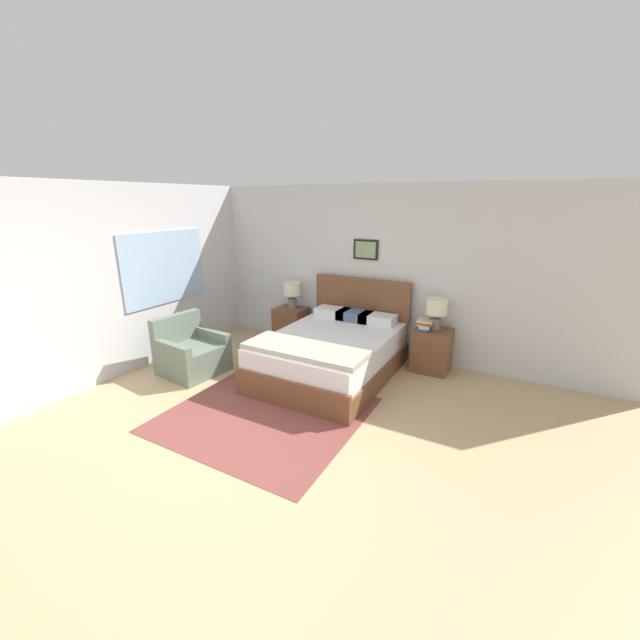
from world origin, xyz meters
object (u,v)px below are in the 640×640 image
table_lamp_near_window (292,291)px  table_lamp_by_door (436,309)px  bed (331,353)px  nightstand_by_door (432,350)px  armchair (191,354)px  nightstand_near_window (291,326)px

table_lamp_near_window → table_lamp_by_door: (2.38, 0.00, 0.00)m
bed → nightstand_by_door: 1.45m
nightstand_by_door → table_lamp_near_window: bearing=179.4°
armchair → table_lamp_near_window: bearing=166.4°
nightstand_near_window → table_lamp_near_window: (0.01, 0.03, 0.60)m
nightstand_near_window → table_lamp_near_window: 0.60m
nightstand_near_window → nightstand_by_door: 2.39m
nightstand_near_window → nightstand_by_door: bearing=0.0°
table_lamp_by_door → nightstand_near_window: bearing=-179.4°
nightstand_by_door → table_lamp_by_door: bearing=73.1°
armchair → nightstand_by_door: size_ratio=1.40×
table_lamp_near_window → armchair: bearing=-109.7°
armchair → nightstand_near_window: bearing=166.5°
nightstand_near_window → table_lamp_by_door: 2.47m
armchair → nightstand_near_window: armchair is taller
bed → nightstand_by_door: size_ratio=3.49×
table_lamp_near_window → table_lamp_by_door: same height
table_lamp_near_window → nightstand_by_door: bearing=-0.6°
bed → table_lamp_near_window: bed is taller
armchair → nightstand_by_door: bearing=125.6°
bed → table_lamp_near_window: size_ratio=4.80×
nightstand_near_window → nightstand_by_door: (2.39, 0.00, 0.00)m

